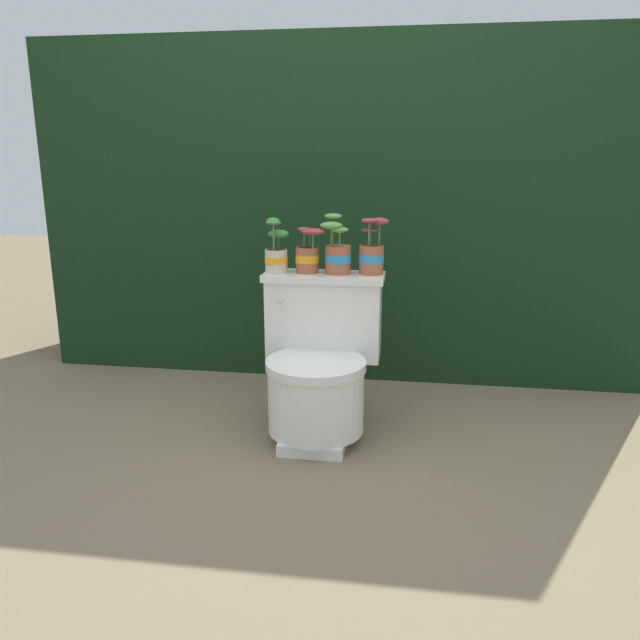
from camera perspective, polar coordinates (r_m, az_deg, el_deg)
ground_plane at (r=2.59m, az=-0.71°, el=-11.13°), size 12.00×12.00×0.00m
hedge_backdrop at (r=3.50m, az=2.41°, el=10.17°), size 3.11×0.79×1.70m
toilet at (r=2.57m, az=-0.09°, el=-4.25°), size 0.50×0.52×0.66m
potted_plant_left at (r=2.62m, az=-4.02°, el=6.05°), size 0.10×0.10×0.23m
potted_plant_midleft at (r=2.61m, az=-1.12°, el=6.01°), size 0.13×0.11×0.19m
potted_plant_middle at (r=2.59m, az=1.60°, el=6.16°), size 0.13×0.11×0.25m
potted_plant_midright at (r=2.59m, az=4.75°, el=6.12°), size 0.12×0.10×0.23m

